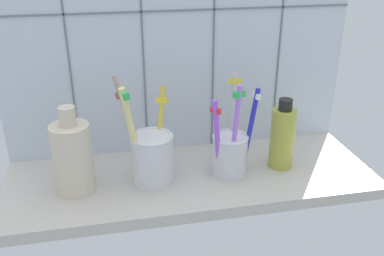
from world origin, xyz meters
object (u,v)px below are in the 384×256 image
(soap_bottle, at_px, (282,137))
(ceramic_vase, at_px, (73,157))
(toothbrush_cup_right, at_px, (231,149))
(toothbrush_cup_left, at_px, (151,155))

(soap_bottle, bearing_deg, ceramic_vase, -178.49)
(toothbrush_cup_right, height_order, ceramic_vase, toothbrush_cup_right)
(toothbrush_cup_left, xyz_separation_m, ceramic_vase, (-0.13, -0.00, 0.01))
(toothbrush_cup_left, distance_m, soap_bottle, 0.23)
(toothbrush_cup_right, distance_m, soap_bottle, 0.10)
(toothbrush_cup_left, distance_m, ceramic_vase, 0.13)
(soap_bottle, bearing_deg, toothbrush_cup_left, -178.05)
(toothbrush_cup_left, bearing_deg, toothbrush_cup_right, -0.01)
(soap_bottle, bearing_deg, toothbrush_cup_right, -175.32)
(toothbrush_cup_right, bearing_deg, soap_bottle, 4.68)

